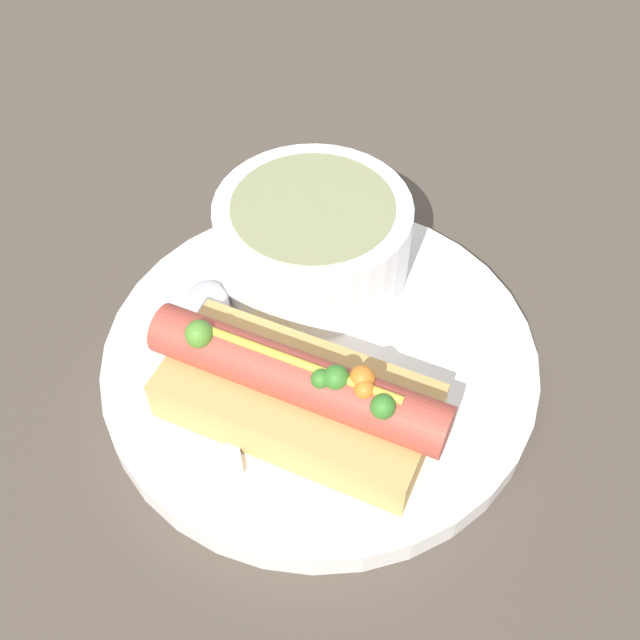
% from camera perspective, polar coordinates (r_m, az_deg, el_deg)
% --- Properties ---
extents(ground_plane, '(4.00, 4.00, 0.00)m').
position_cam_1_polar(ground_plane, '(0.46, 0.00, -3.66)').
color(ground_plane, '#4C4238').
extents(dinner_plate, '(0.26, 0.26, 0.02)m').
position_cam_1_polar(dinner_plate, '(0.46, 0.00, -2.99)').
color(dinner_plate, white).
rests_on(dinner_plate, ground_plane).
extents(hot_dog, '(0.17, 0.07, 0.06)m').
position_cam_1_polar(hot_dog, '(0.40, -1.70, -5.55)').
color(hot_dog, tan).
rests_on(hot_dog, dinner_plate).
extents(soup_bowl, '(0.12, 0.12, 0.05)m').
position_cam_1_polar(soup_bowl, '(0.47, -0.54, 6.58)').
color(soup_bowl, white).
rests_on(soup_bowl, dinner_plate).
extents(spoon, '(0.10, 0.12, 0.01)m').
position_cam_1_polar(spoon, '(0.46, -8.22, -0.18)').
color(spoon, '#B7B7BC').
rests_on(spoon, dinner_plate).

